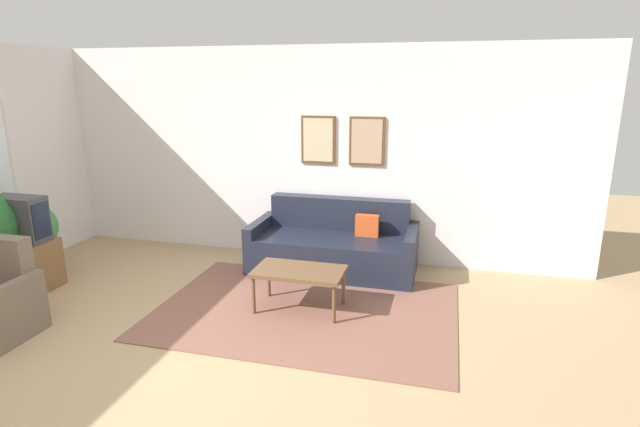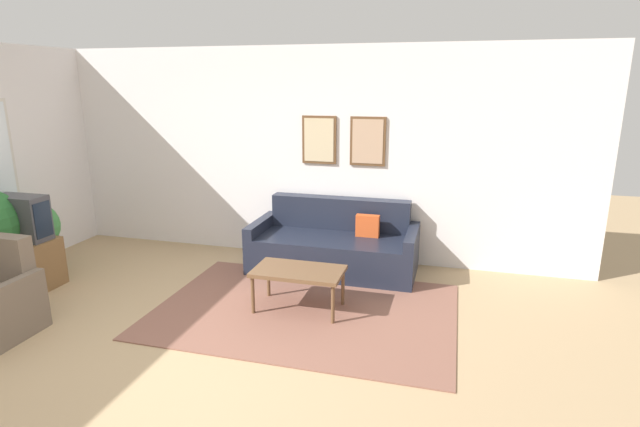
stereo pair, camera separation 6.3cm
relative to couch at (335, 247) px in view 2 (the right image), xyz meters
name	(u,v)px [view 2 (the right image)]	position (x,y,z in m)	size (l,w,h in m)	color
ground_plane	(156,362)	(-0.93, -2.46, -0.30)	(16.00, 16.00, 0.00)	tan
area_rug	(305,310)	(-0.02, -1.21, -0.29)	(3.00, 2.09, 0.01)	brown
wall_back	(276,153)	(-0.92, 0.47, 1.06)	(8.00, 0.09, 2.70)	silver
couch	(335,247)	(0.00, 0.00, 0.00)	(2.00, 0.90, 0.85)	#1E2333
coffee_table	(299,273)	(-0.08, -1.20, 0.10)	(0.90, 0.51, 0.44)	brown
tv_stand	(28,263)	(-3.23, -1.42, -0.02)	(0.66, 0.44, 0.56)	brown
tv	(21,218)	(-3.22, -1.42, 0.51)	(0.60, 0.28, 0.50)	#424247
potted_plant_by_window	(33,228)	(-3.43, -1.09, 0.28)	(0.60, 0.60, 0.90)	beige
potted_plant_small	(17,239)	(-3.36, -1.40, 0.25)	(0.55, 0.55, 0.85)	slate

